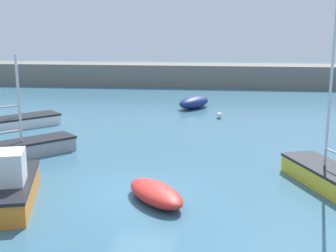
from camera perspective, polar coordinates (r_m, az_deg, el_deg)
name	(u,v)px	position (r m, az deg, el deg)	size (l,w,h in m)	color
ground_plane	(142,195)	(18.57, -3.18, -8.43)	(120.00, 120.00, 0.20)	#38667F
harbor_breakwater	(189,75)	(48.43, 2.55, 6.27)	(50.11, 3.64, 2.17)	slate
sailboat_tall_mast	(324,174)	(20.32, 18.48, -5.52)	(3.05, 4.59, 7.40)	yellow
open_tender_yellow	(194,102)	(35.83, 3.19, 2.90)	(2.95, 3.42, 0.89)	navy
rowboat_blue_near	(156,193)	(17.57, -1.51, -8.17)	(3.01, 3.44, 0.66)	red
sailboat_short_mast	(22,148)	(24.26, -17.35, -2.60)	(4.79, 4.76, 4.54)	gray
cabin_cruiser_white	(3,186)	(18.20, -19.43, -6.96)	(3.31, 5.16, 2.08)	orange
sailboat_twin_hulled	(20,121)	(30.85, -17.62, 0.56)	(4.70, 4.61, 4.58)	white
mooring_buoy_white	(219,115)	(32.28, 6.26, 1.30)	(0.41, 0.41, 0.41)	white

